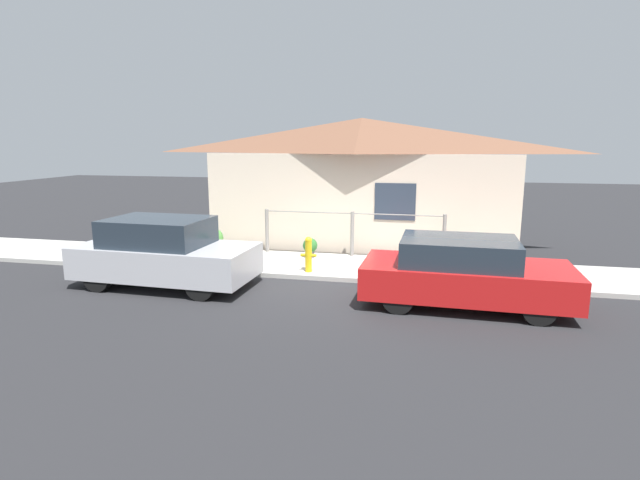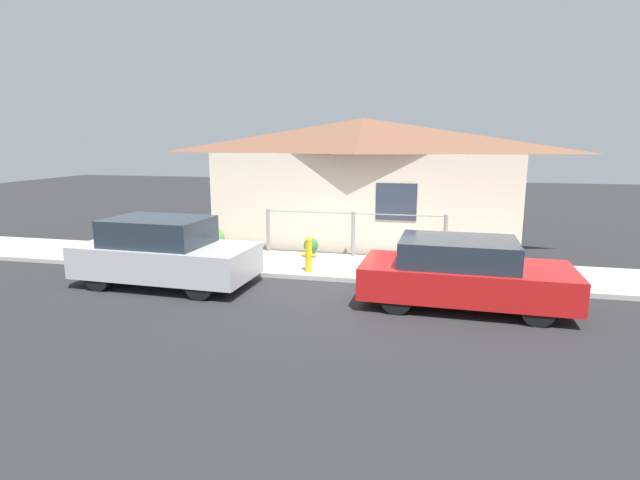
% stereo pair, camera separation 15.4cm
% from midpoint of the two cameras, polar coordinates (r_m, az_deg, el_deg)
% --- Properties ---
extents(ground_plane, '(60.00, 60.00, 0.00)m').
position_cam_midpoint_polar(ground_plane, '(11.44, 2.33, -4.82)').
color(ground_plane, '#262628').
extents(sidewalk, '(24.00, 2.38, 0.11)m').
position_cam_midpoint_polar(sidewalk, '(12.55, 3.35, -3.10)').
color(sidewalk, '#B2AFA8').
rests_on(sidewalk, ground_plane).
extents(house, '(9.08, 2.23, 3.81)m').
position_cam_midpoint_polar(house, '(14.64, 5.20, 10.84)').
color(house, beige).
rests_on(house, ground_plane).
extents(fence, '(4.90, 0.10, 1.21)m').
position_cam_midpoint_polar(fence, '(13.41, 4.14, 0.95)').
color(fence, gray).
rests_on(fence, sidewalk).
extents(car_left, '(3.95, 1.88, 1.51)m').
position_cam_midpoint_polar(car_left, '(11.52, -17.00, -1.37)').
color(car_left, '#B7B7BC').
rests_on(car_left, ground_plane).
extents(car_right, '(4.00, 1.89, 1.33)m').
position_cam_midpoint_polar(car_right, '(10.05, 16.45, -3.63)').
color(car_right, red).
rests_on(car_right, ground_plane).
extents(fire_hydrant, '(0.38, 0.17, 0.85)m').
position_cam_midpoint_polar(fire_hydrant, '(11.79, -0.94, -1.55)').
color(fire_hydrant, yellow).
rests_on(fire_hydrant, sidewalk).
extents(potted_plant_near_hydrant, '(0.39, 0.39, 0.53)m').
position_cam_midpoint_polar(potted_plant_near_hydrant, '(13.25, -0.71, -0.75)').
color(potted_plant_near_hydrant, slate).
rests_on(potted_plant_near_hydrant, sidewalk).
extents(potted_plant_by_fence, '(0.56, 0.56, 0.69)m').
position_cam_midpoint_polar(potted_plant_by_fence, '(14.15, -11.65, 0.13)').
color(potted_plant_by_fence, slate).
rests_on(potted_plant_by_fence, sidewalk).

